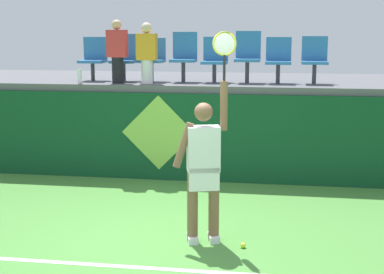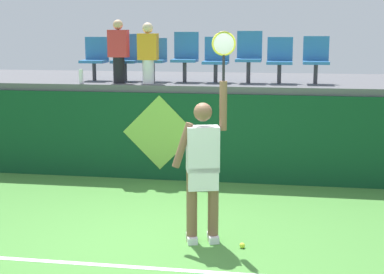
{
  "view_description": "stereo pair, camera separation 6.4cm",
  "coord_description": "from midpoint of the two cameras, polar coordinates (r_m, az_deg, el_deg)",
  "views": [
    {
      "loc": [
        1.46,
        -6.49,
        2.56
      ],
      "look_at": [
        0.28,
        1.06,
        1.12
      ],
      "focal_mm": 54.17,
      "sensor_mm": 36.0,
      "label": 1
    },
    {
      "loc": [
        1.52,
        -6.48,
        2.56
      ],
      "look_at": [
        0.28,
        1.06,
        1.12
      ],
      "focal_mm": 54.17,
      "sensor_mm": 36.0,
      "label": 2
    }
  ],
  "objects": [
    {
      "name": "stadium_chair_0",
      "position": [
        10.81,
        -9.82,
        7.77
      ],
      "size": [
        0.44,
        0.42,
        0.79
      ],
      "color": "#38383D",
      "rests_on": "spectator_platform"
    },
    {
      "name": "court_back_wall",
      "position": [
        9.79,
        -0.02,
        0.01
      ],
      "size": [
        13.44,
        0.2,
        1.49
      ],
      "primitive_type": "cube",
      "color": "#0F4223",
      "rests_on": "ground_plane"
    },
    {
      "name": "stadium_chair_2",
      "position": [
        10.5,
        -4.11,
        7.83
      ],
      "size": [
        0.44,
        0.42,
        0.77
      ],
      "color": "#38383D",
      "rests_on": "spectator_platform"
    },
    {
      "name": "water_bottle",
      "position": [
        10.25,
        -11.18,
        5.87
      ],
      "size": [
        0.08,
        0.08,
        0.25
      ],
      "primitive_type": "cylinder",
      "color": "white",
      "rests_on": "spectator_platform"
    },
    {
      "name": "stadium_chair_5",
      "position": [
        10.26,
        5.33,
        8.09
      ],
      "size": [
        0.44,
        0.42,
        0.9
      ],
      "color": "#38383D",
      "rests_on": "spectator_platform"
    },
    {
      "name": "spectator_1",
      "position": [
        10.09,
        -4.65,
        8.32
      ],
      "size": [
        0.34,
        0.2,
        1.04
      ],
      "color": "white",
      "rests_on": "spectator_platform"
    },
    {
      "name": "court_baseline_stripe",
      "position": [
        6.46,
        -5.33,
        -12.68
      ],
      "size": [
        12.09,
        0.08,
        0.01
      ],
      "primitive_type": "cube",
      "color": "white",
      "rests_on": "ground_plane"
    },
    {
      "name": "stadium_chair_3",
      "position": [
        10.4,
        -0.96,
        8.08
      ],
      "size": [
        0.44,
        0.42,
        0.88
      ],
      "color": "#38383D",
      "rests_on": "spectator_platform"
    },
    {
      "name": "tennis_player",
      "position": [
        6.89,
        0.91,
        -2.71
      ],
      "size": [
        0.74,
        0.35,
        2.52
      ],
      "color": "white",
      "rests_on": "ground_plane"
    },
    {
      "name": "wall_signage_mount",
      "position": [
        9.96,
        -3.44,
        -4.21
      ],
      "size": [
        1.27,
        0.01,
        1.46
      ],
      "color": "#0F4223",
      "rests_on": "ground_plane"
    },
    {
      "name": "stadium_chair_7",
      "position": [
        10.25,
        11.8,
        7.64
      ],
      "size": [
        0.44,
        0.42,
        0.81
      ],
      "color": "#38383D",
      "rests_on": "spectator_platform"
    },
    {
      "name": "stadium_chair_1",
      "position": [
        10.64,
        -6.83,
        7.92
      ],
      "size": [
        0.44,
        0.42,
        0.84
      ],
      "color": "#38383D",
      "rests_on": "spectator_platform"
    },
    {
      "name": "ground_plane",
      "position": [
        7.13,
        -3.85,
        -10.38
      ],
      "size": [
        40.0,
        40.0,
        0.0
      ],
      "primitive_type": "plane",
      "color": "#478438"
    },
    {
      "name": "stadium_chair_6",
      "position": [
        10.24,
        8.32,
        7.69
      ],
      "size": [
        0.44,
        0.42,
        0.79
      ],
      "color": "#38383D",
      "rests_on": "spectator_platform"
    },
    {
      "name": "spectator_platform",
      "position": [
        11.17,
        1.19,
        5.5
      ],
      "size": [
        13.44,
        3.14,
        0.12
      ],
      "primitive_type": "cube",
      "color": "#56565B",
      "rests_on": "court_back_wall"
    },
    {
      "name": "spectator_0",
      "position": [
        10.19,
        -7.55,
        8.43
      ],
      "size": [
        0.34,
        0.2,
        1.09
      ],
      "color": "black",
      "rests_on": "spectator_platform"
    },
    {
      "name": "stadium_chair_4",
      "position": [
        10.31,
        2.09,
        7.8
      ],
      "size": [
        0.44,
        0.42,
        0.8
      ],
      "color": "#38383D",
      "rests_on": "spectator_platform"
    },
    {
      "name": "tennis_ball",
      "position": [
        6.98,
        4.78,
        -10.57
      ],
      "size": [
        0.07,
        0.07,
        0.07
      ],
      "primitive_type": "sphere",
      "color": "#D1E533",
      "rests_on": "ground_plane"
    }
  ]
}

